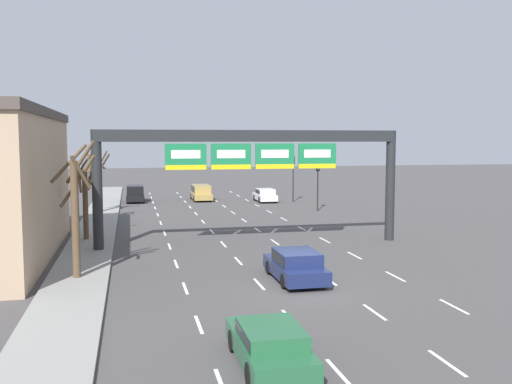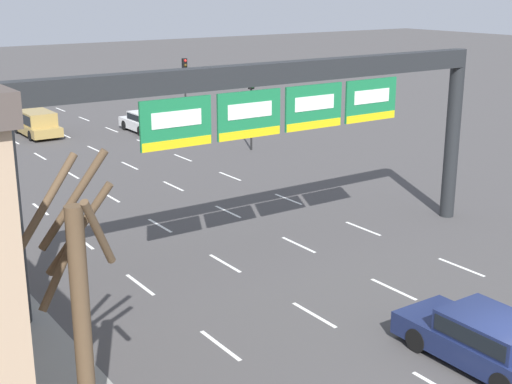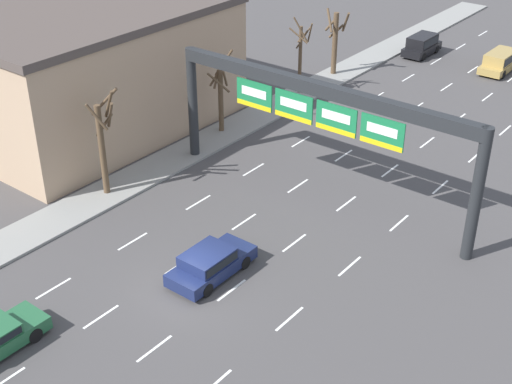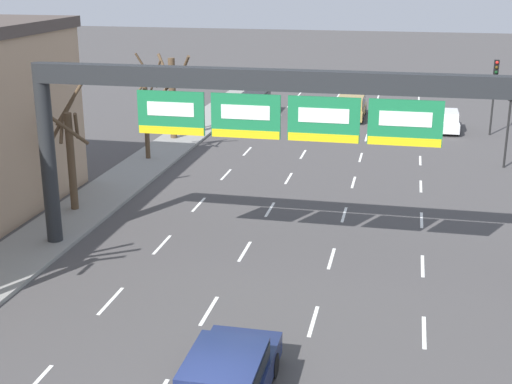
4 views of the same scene
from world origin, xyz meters
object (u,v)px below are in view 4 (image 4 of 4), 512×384
object	(u,v)px
sign_gantry	(286,117)
traffic_light_mid_block	(495,82)
car_navy	(226,377)
tree_bare_furthest	(172,93)
tree_bare_second	(147,104)
car_white	(444,120)
suv_black	(256,102)
suv_gold	(351,105)
tree_bare_third	(70,150)
traffic_light_near_gantry	(510,108)

from	to	relation	value
sign_gantry	traffic_light_mid_block	size ratio (longest dim) A/B	3.91
car_navy	tree_bare_furthest	xyz separation A→B (m)	(-10.20, 26.64, 2.20)
car_navy	tree_bare_second	distance (m)	23.91
car_white	tree_bare_furthest	size ratio (longest dim) A/B	0.79
suv_black	tree_bare_second	world-z (taller)	tree_bare_second
car_navy	suv_black	bearing A→B (deg)	100.96
suv_gold	car_navy	distance (m)	35.71
car_navy	traffic_light_mid_block	distance (m)	33.57
car_navy	traffic_light_mid_block	world-z (taller)	traffic_light_mid_block
suv_black	car_navy	size ratio (longest dim) A/B	0.92
traffic_light_mid_block	tree_bare_third	world-z (taller)	tree_bare_third
traffic_light_near_gantry	tree_bare_third	xyz separation A→B (m)	(-19.35, -11.50, -0.44)
suv_gold	tree_bare_third	bearing A→B (deg)	-113.86
tree_bare_third	car_navy	bearing A→B (deg)	-51.36
suv_gold	traffic_light_mid_block	bearing A→B (deg)	-21.02
traffic_light_mid_block	car_navy	bearing A→B (deg)	-105.98
car_white	tree_bare_second	size ratio (longest dim) A/B	0.70
tree_bare_furthest	car_white	bearing A→B (deg)	20.59
sign_gantry	suv_black	distance (m)	27.75
suv_gold	traffic_light_mid_block	world-z (taller)	traffic_light_mid_block
traffic_light_mid_block	tree_bare_third	bearing A→B (deg)	-134.83
car_white	traffic_light_near_gantry	bearing A→B (deg)	-71.90
suv_gold	car_navy	bearing A→B (deg)	-90.04
tree_bare_second	car_navy	bearing A→B (deg)	-65.20
suv_black	car_navy	xyz separation A→B (m)	(6.87, -35.48, -0.20)
traffic_light_mid_block	sign_gantry	bearing A→B (deg)	-111.91
traffic_light_near_gantry	traffic_light_mid_block	xyz separation A→B (m)	(0.01, 7.98, 0.16)
traffic_light_near_gantry	tree_bare_third	size ratio (longest dim) A/B	0.82
tree_bare_furthest	suv_gold	bearing A→B (deg)	41.58
car_navy	tree_bare_third	world-z (taller)	tree_bare_third
car_navy	car_white	bearing A→B (deg)	79.03
suv_black	suv_gold	bearing A→B (deg)	1.86
car_white	car_navy	bearing A→B (deg)	-100.97
car_navy	tree_bare_furthest	bearing A→B (deg)	110.95
suv_black	tree_bare_third	bearing A→B (deg)	-98.19
suv_gold	traffic_light_mid_block	size ratio (longest dim) A/B	1.01
car_navy	traffic_light_mid_block	bearing A→B (deg)	74.02
traffic_light_mid_block	tree_bare_furthest	xyz separation A→B (m)	(-19.41, -5.54, -0.45)
traffic_light_mid_block	traffic_light_near_gantry	bearing A→B (deg)	-90.10
car_white	suv_gold	xyz separation A→B (m)	(-6.34, 2.85, 0.19)
tree_bare_third	suv_gold	bearing A→B (deg)	66.14
suv_gold	car_navy	world-z (taller)	suv_gold
suv_black	car_navy	bearing A→B (deg)	-79.04
traffic_light_mid_block	tree_bare_second	bearing A→B (deg)	-151.13
sign_gantry	car_navy	distance (m)	10.09
suv_gold	traffic_light_near_gantry	world-z (taller)	traffic_light_near_gantry
sign_gantry	tree_bare_second	world-z (taller)	sign_gantry
car_white	traffic_light_mid_block	distance (m)	3.97
suv_gold	suv_black	size ratio (longest dim) A/B	1.14
car_white	suv_black	size ratio (longest dim) A/B	0.97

